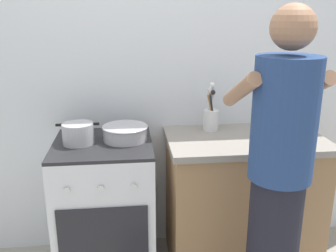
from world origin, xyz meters
The scene contains 7 objects.
back_wall centered at (0.20, 0.50, 1.25)m, with size 3.20×0.10×2.50m.
countertop centered at (0.55, 0.15, 0.45)m, with size 1.00×0.60×0.90m.
stove_range centered at (-0.35, 0.15, 0.45)m, with size 0.60×0.62×0.90m.
pot centered at (-0.49, 0.15, 0.96)m, with size 0.25×0.19×0.13m.
mixing_bowl centered at (-0.21, 0.18, 0.95)m, with size 0.28×0.28×0.09m.
utensil_crock centered at (0.36, 0.32, 1.00)m, with size 0.10×0.10×0.33m.
person centered at (0.52, -0.45, 0.86)m, with size 0.41×0.50×1.70m.
Camera 1 is at (-0.19, -2.03, 1.66)m, focal length 40.02 mm.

